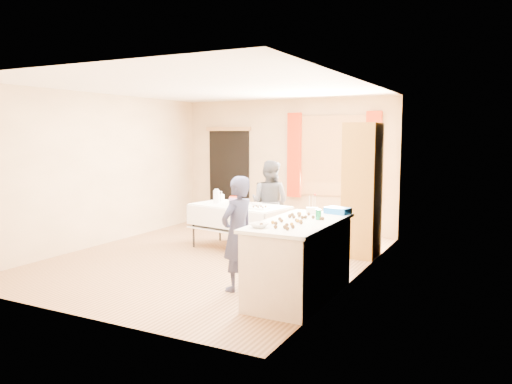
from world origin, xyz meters
The scene contains 29 objects.
floor centered at (0.00, 0.00, -0.01)m, with size 4.50×5.50×0.02m, color #9E7047.
ceiling centered at (0.00, 0.00, 2.61)m, with size 4.50×5.50×0.02m, color white.
wall_back centered at (0.00, 2.76, 1.30)m, with size 4.50×0.02×2.60m, color tan.
wall_front centered at (0.00, -2.76, 1.30)m, with size 4.50×0.02×2.60m, color tan.
wall_left centered at (-2.26, 0.00, 1.30)m, with size 0.02×5.50×2.60m, color tan.
wall_right centered at (2.26, 0.00, 1.30)m, with size 0.02×5.50×2.60m, color tan.
window_frame centered at (1.00, 2.72, 1.50)m, with size 1.32×0.06×1.52m, color olive.
window_pane centered at (1.00, 2.71, 1.50)m, with size 1.20×0.02×1.40m, color white.
curtain_left centered at (0.22, 2.67, 1.50)m, with size 0.28×0.06×1.65m, color #AF2508.
curtain_right centered at (1.78, 2.67, 1.50)m, with size 0.28×0.06×1.65m, color #AF2508.
doorway centered at (-1.30, 2.73, 1.00)m, with size 0.95×0.04×2.00m, color black.
door_lintel centered at (-1.30, 2.70, 2.02)m, with size 1.05×0.06×0.08m, color olive.
cabinet centered at (1.99, 1.20, 1.04)m, with size 0.50×0.60×2.09m, color #8C5C1C.
counter centered at (1.89, -1.11, 0.45)m, with size 0.80×1.68×0.91m.
party_table centered at (0.09, 0.70, 0.44)m, with size 1.75×1.11×0.75m.
chair centered at (0.15, 1.60, 0.31)m, with size 0.54×0.54×1.03m.
girl centered at (1.11, -1.19, 0.70)m, with size 0.44×0.58×1.41m, color #212341.
woman centered at (0.33, 1.33, 0.73)m, with size 0.73×0.58×1.46m, color black.
soda_can centered at (2.06, -0.94, 0.97)m, with size 0.07×0.07×0.12m, color #0F7D44.
mixing_bowl centered at (1.66, -1.69, 0.93)m, with size 0.25×0.25×0.05m, color white.
foam_block centered at (1.83, -0.55, 0.95)m, with size 0.15×0.10×0.08m, color white.
blue_basket centered at (2.12, -0.40, 0.95)m, with size 0.30×0.20×0.08m, color blue.
pitcher centered at (-0.36, 0.69, 0.86)m, with size 0.11×0.11×0.22m, color silver.
cup_red centered at (-0.08, 0.79, 0.81)m, with size 0.21×0.21×0.13m, color red.
cup_rainbow centered at (0.02, 0.59, 0.81)m, with size 0.14×0.14×0.12m, color red.
small_bowl centered at (0.38, 0.75, 0.77)m, with size 0.16×0.16×0.05m, color white.
pastry_tray centered at (0.57, 0.46, 0.76)m, with size 0.28×0.20×0.02m, color white.
bottle centered at (-0.45, 1.00, 0.84)m, with size 0.10×0.10×0.17m, color white.
cake_balls centered at (1.85, -1.20, 0.93)m, with size 0.49×1.05×0.04m.
Camera 1 is at (4.05, -6.40, 1.90)m, focal length 35.00 mm.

